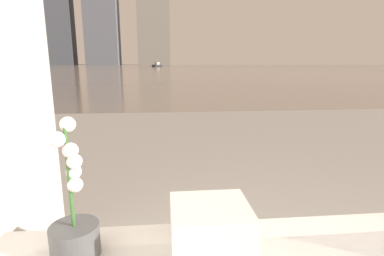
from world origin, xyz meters
The scene contains 6 objects.
potted_orchid centered at (-0.53, 0.92, 0.68)m, with size 0.15×0.15×0.43m.
towel_stack centered at (-0.13, 0.89, 0.66)m, with size 0.24×0.22×0.16m.
harbor_water centered at (0.00, 62.00, 0.01)m, with size 180.00×110.00×0.01m.
harbor_boat_1 centered at (-1.46, 70.58, 0.38)m, with size 2.38×2.87×1.05m.
skyline_tower_1 centered at (-21.96, 118.00, 16.28)m, with size 11.57×10.00×32.56m.
skyline_tower_2 centered at (-3.18, 118.00, 15.77)m, with size 11.75×9.00×31.55m.
Camera 1 is at (-0.26, 0.08, 1.15)m, focal length 28.00 mm.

